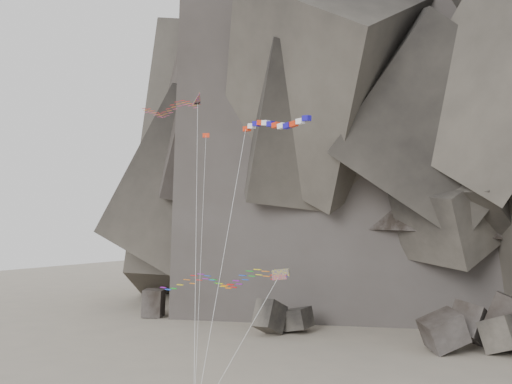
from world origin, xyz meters
The scene contains 6 objects.
headland centered at (0.00, 70.00, 42.00)m, with size 110.00×70.00×84.00m, color #514B43, non-canonical shape.
boulder_field centered at (15.66, 33.20, 2.20)m, with size 79.86×14.66×7.94m.
delta_kite centered at (-11.61, 5.99, 27.14)m, with size 20.62×17.00×26.78m.
banner_kite centered at (4.84, 0.64, 23.47)m, with size 7.81×12.29×22.48m.
parafoil_kite centered at (-0.50, -0.50, 10.55)m, with size 14.33×10.04×10.16m.
pennant_kite centered at (-0.66, -1.68, 18.80)m, with size 7.55×10.73×21.63m.
Camera 1 is at (32.80, -44.32, 16.14)m, focal length 45.00 mm.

